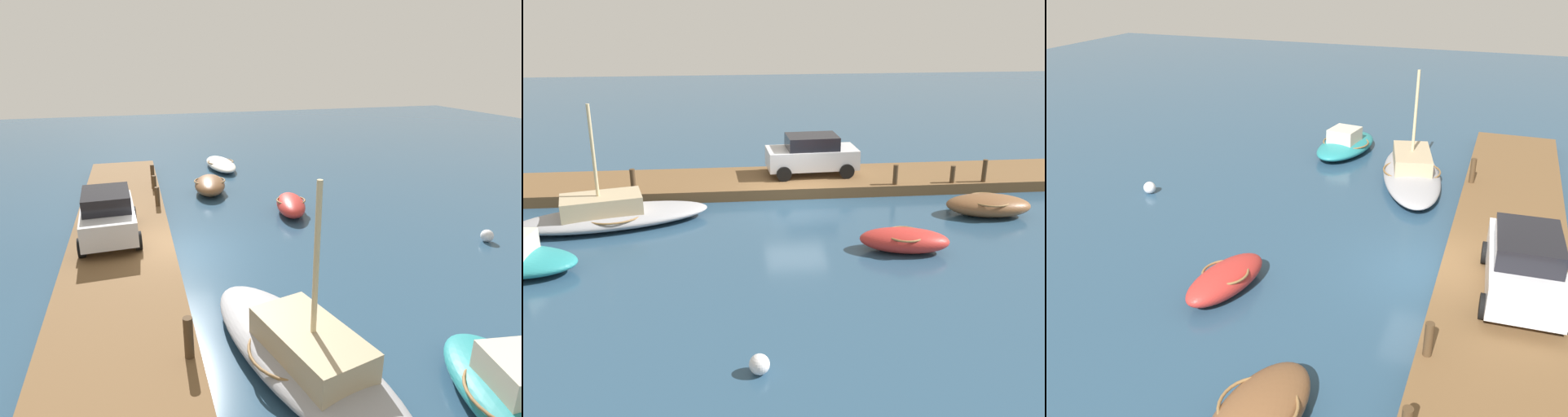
# 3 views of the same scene
# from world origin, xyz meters

# --- Properties ---
(ground_plane) EXTENTS (84.00, 84.00, 0.00)m
(ground_plane) POSITION_xyz_m (0.00, 0.00, 0.00)
(ground_plane) COLOR navy
(dock_platform) EXTENTS (27.00, 3.54, 0.46)m
(dock_platform) POSITION_xyz_m (0.00, -2.00, 0.23)
(dock_platform) COLOR brown
(dock_platform) RESTS_ON ground_plane
(rowboat_brown) EXTENTS (3.34, 1.98, 0.83)m
(rowboat_brown) POSITION_xyz_m (-7.06, 2.30, 0.42)
(rowboat_brown) COLOR brown
(rowboat_brown) RESTS_ON ground_plane
(motorboat_teal) EXTENTS (4.62, 2.71, 1.22)m
(motorboat_teal) POSITION_xyz_m (9.45, 5.48, 0.43)
(motorboat_teal) COLOR teal
(motorboat_teal) RESTS_ON ground_plane
(dinghy_red) EXTENTS (3.09, 1.82, 0.79)m
(dinghy_red) POSITION_xyz_m (-2.91, 5.22, 0.40)
(dinghy_red) COLOR #B72D28
(dinghy_red) RESTS_ON ground_plane
(sailboat_grey) EXTENTS (7.21, 3.83, 4.46)m
(sailboat_grey) POSITION_xyz_m (6.98, 1.93, 0.44)
(sailboat_grey) COLOR #939399
(sailboat_grey) RESTS_ON ground_plane
(mooring_post_mid_east) EXTENTS (0.21, 0.21, 0.84)m
(mooring_post_mid_east) POSITION_xyz_m (-4.23, -0.48, 0.88)
(mooring_post_mid_east) COLOR #47331E
(mooring_post_mid_east) RESTS_ON dock_platform
(mooring_post_east) EXTENTS (0.21, 0.21, 0.97)m
(mooring_post_east) POSITION_xyz_m (6.51, -0.48, 0.94)
(mooring_post_east) COLOR #47331E
(mooring_post_east) RESTS_ON dock_platform
(parked_car) EXTENTS (4.01, 2.18, 1.75)m
(parked_car) POSITION_xyz_m (-0.97, -2.36, 1.36)
(parked_car) COLOR silver
(parked_car) RESTS_ON dock_platform
(marker_buoy) EXTENTS (0.46, 0.46, 0.46)m
(marker_buoy) POSITION_xyz_m (2.18, 11.27, 0.23)
(marker_buoy) COLOR silver
(marker_buoy) RESTS_ON ground_plane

